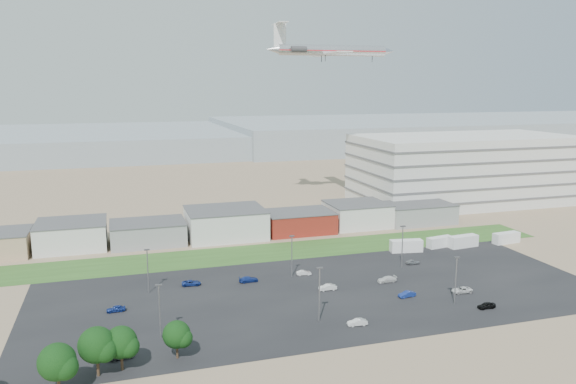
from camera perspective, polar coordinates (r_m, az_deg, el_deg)
name	(u,v)px	position (r m, az deg, el deg)	size (l,w,h in m)	color
ground	(336,335)	(102.17, 4.88, -14.32)	(700.00, 700.00, 0.00)	#8D745A
parking_lot	(323,293)	(121.00, 3.53, -10.20)	(120.00, 50.00, 0.01)	black
grass_strip	(262,253)	(148.50, -2.66, -6.19)	(160.00, 16.00, 0.02)	#2F541F
hills_backdrop	(225,140)	(409.49, -6.46, 5.23)	(700.00, 200.00, 9.00)	gray
building_row	(187,226)	(162.51, -10.19, -3.40)	(170.00, 20.00, 8.00)	silver
parking_garage	(464,169)	(221.91, 17.46, 2.28)	(80.00, 40.00, 25.00)	silver
box_trailer_a	(406,246)	(152.21, 11.92, -5.37)	(8.46, 2.64, 3.17)	silver
box_trailer_b	(440,242)	(158.65, 15.17, -4.92)	(7.54, 2.36, 2.83)	silver
box_trailer_c	(463,241)	(160.44, 17.37, -4.80)	(8.48, 2.65, 3.18)	silver
box_trailer_d	(506,238)	(168.35, 21.29, -4.36)	(7.96, 2.49, 2.99)	silver
tree_left	(57,366)	(89.09, -22.39, -16.02)	(5.72, 5.72, 8.58)	black
tree_mid	(97,349)	(91.93, -18.85, -14.83)	(5.88, 5.88, 8.82)	black
tree_right	(121,346)	(92.70, -16.61, -14.73)	(5.36, 5.36, 8.05)	black
tree_near	(177,337)	(94.39, -11.24, -14.29)	(4.79, 4.79, 7.18)	black
lightpole_front_l	(160,311)	(101.46, -12.90, -11.74)	(1.15, 0.48, 9.75)	slate
lightpole_front_m	(319,295)	(105.54, 3.20, -10.36)	(1.23, 0.51, 10.47)	slate
lightpole_front_r	(456,281)	(118.30, 16.66, -8.61)	(1.16, 0.48, 9.83)	slate
lightpole_back_l	(148,271)	(122.92, -14.05, -7.81)	(1.13, 0.47, 9.58)	slate
lightpole_back_m	(292,256)	(129.00, 0.39, -6.55)	(1.15, 0.48, 9.75)	slate
lightpole_back_r	(402,247)	(137.81, 11.53, -5.49)	(1.23, 0.51, 10.43)	slate
airliner	(332,50)	(205.21, 4.52, 14.15)	(47.92, 32.67, 14.16)	silver
parked_car_0	(462,290)	(126.24, 17.23, -9.48)	(2.03, 4.41, 1.23)	silver
parked_car_1	(407,294)	(120.96, 11.99, -10.12)	(1.31, 3.76, 1.24)	navy
parked_car_2	(486,305)	(119.38, 19.51, -10.80)	(1.47, 3.66, 1.25)	black
parked_car_5	(116,309)	(116.18, -17.08, -11.26)	(1.46, 3.62, 1.23)	navy
parked_car_6	(249,279)	(127.27, -4.03, -8.84)	(1.74, 4.29, 1.25)	navy
parked_car_7	(328,287)	(122.46, 4.04, -9.63)	(1.36, 3.90, 1.28)	silver
parked_car_8	(413,262)	(142.36, 12.55, -6.95)	(1.39, 3.45, 1.18)	#A5A5AA
parked_car_9	(191,283)	(126.69, -9.79, -9.09)	(1.94, 4.20, 1.17)	navy
parked_car_10	(121,355)	(97.73, -16.63, -15.58)	(1.69, 4.16, 1.21)	#595B5E
parked_car_11	(304,273)	(131.45, 1.62, -8.20)	(1.18, 3.38, 1.11)	silver
parked_car_12	(387,279)	(128.86, 10.01, -8.72)	(1.78, 4.38, 1.27)	silver
parked_car_13	(357,322)	(106.18, 7.05, -13.00)	(1.28, 3.68, 1.21)	silver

